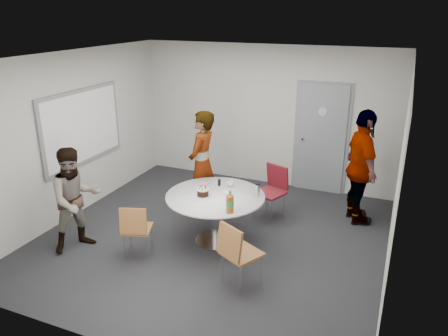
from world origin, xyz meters
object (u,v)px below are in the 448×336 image
at_px(door, 321,139).
at_px(person_right, 361,168).
at_px(whiteboard, 83,127).
at_px(chair_near_right, 237,250).
at_px(person_left, 76,199).
at_px(person_main, 202,164).
at_px(table, 216,202).
at_px(chair_far, 273,186).
at_px(chair_near_left, 136,227).

bearing_deg(door, person_right, -51.45).
distance_m(whiteboard, chair_near_right, 3.60).
distance_m(door, person_left, 4.47).
bearing_deg(person_left, door, -7.99).
xyz_separation_m(chair_near_right, person_main, (-1.29, 1.75, 0.35)).
height_order(table, chair_far, table).
relative_size(door, chair_near_right, 2.39).
xyz_separation_m(whiteboard, chair_near_right, (3.25, -1.25, -0.91)).
xyz_separation_m(chair_near_right, person_right, (1.16, 2.47, 0.40)).
bearing_deg(chair_near_left, chair_near_right, -23.49).
distance_m(chair_far, person_main, 1.22).
height_order(person_main, person_left, person_main).
height_order(person_left, person_right, person_right).
bearing_deg(person_right, door, 14.02).
relative_size(chair_far, person_right, 0.49).
height_order(whiteboard, table, whiteboard).
distance_m(whiteboard, table, 2.70).
xyz_separation_m(chair_far, person_right, (1.32, 0.40, 0.38)).
xyz_separation_m(door, person_left, (-2.78, -3.49, -0.26)).
xyz_separation_m(chair_far, person_main, (-1.13, -0.33, 0.34)).
relative_size(door, whiteboard, 1.12).
relative_size(door, table, 1.47).
relative_size(table, person_main, 0.81).
height_order(whiteboard, chair_near_right, whiteboard).
relative_size(chair_far, person_main, 0.51).
relative_size(whiteboard, chair_near_right, 2.14).
bearing_deg(whiteboard, chair_far, 14.83).
bearing_deg(table, door, 68.89).
distance_m(chair_near_right, person_right, 2.75).
bearing_deg(chair_near_right, door, 112.84).
distance_m(table, chair_near_right, 1.18).
height_order(chair_far, person_right, person_right).
distance_m(person_left, person_right, 4.36).
xyz_separation_m(table, chair_near_left, (-0.84, -0.84, -0.16)).
xyz_separation_m(whiteboard, person_main, (1.96, 0.49, -0.55)).
bearing_deg(person_left, whiteboard, 63.53).
xyz_separation_m(chair_near_left, person_left, (-0.94, -0.06, 0.28)).
bearing_deg(person_right, chair_near_right, 130.32).
relative_size(door, person_main, 1.18).
height_order(chair_near_right, person_right, person_right).
xyz_separation_m(whiteboard, table, (2.56, -0.30, -0.80)).
bearing_deg(person_main, chair_far, 103.98).
relative_size(table, chair_near_left, 1.79).
xyz_separation_m(person_main, person_right, (2.45, 0.72, 0.04)).
height_order(whiteboard, chair_near_left, whiteboard).
bearing_deg(person_main, chair_near_left, -10.53).
bearing_deg(whiteboard, chair_near_left, -33.59).
xyz_separation_m(door, person_main, (-1.60, -1.79, -0.13)).
relative_size(chair_near_left, chair_near_right, 0.91).
distance_m(table, person_main, 1.03).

